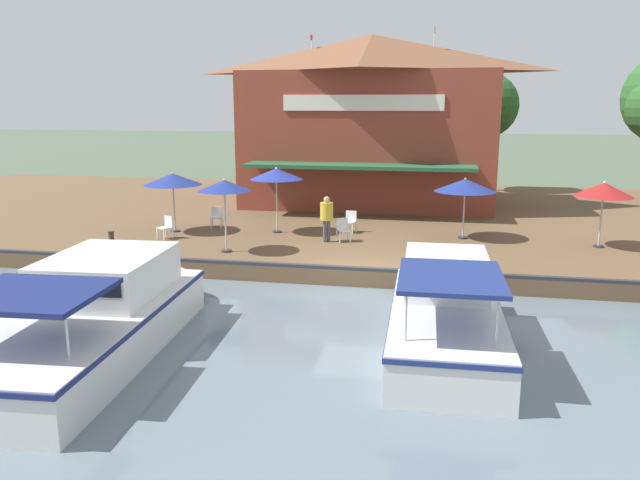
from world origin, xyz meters
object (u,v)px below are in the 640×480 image
(cafe_chair_facing_river, at_px, (343,228))
(patio_umbrella_mid_patio_left, at_px, (465,185))
(waterfront_restaurant, at_px, (371,120))
(cafe_chair_under_first_umbrella, at_px, (350,221))
(mooring_post, at_px, (112,243))
(motorboat_nearest_quay, at_px, (445,308))
(tree_downstream_bank, at_px, (484,107))
(patio_umbrella_by_entrance, at_px, (604,190))
(patio_umbrella_far_corner, at_px, (173,179))
(cafe_chair_mid_patio, at_px, (166,226))
(cafe_chair_back_row_seat, at_px, (217,216))
(patio_umbrella_mid_patio_right, at_px, (276,174))
(person_mid_patio, at_px, (327,213))
(motorboat_distant_upstream, at_px, (102,311))
(patio_umbrella_near_quay_edge, at_px, (224,186))

(cafe_chair_facing_river, bearing_deg, patio_umbrella_mid_patio_left, 106.85)
(waterfront_restaurant, xyz_separation_m, cafe_chair_under_first_umbrella, (7.79, 0.12, -3.76))
(waterfront_restaurant, xyz_separation_m, mooring_post, (13.24, -7.13, -3.80))
(patio_umbrella_mid_patio_left, distance_m, motorboat_nearest_quay, 9.44)
(tree_downstream_bank, bearing_deg, patio_umbrella_by_entrance, 13.16)
(patio_umbrella_far_corner, bearing_deg, cafe_chair_mid_patio, 9.97)
(cafe_chair_back_row_seat, distance_m, mooring_post, 5.67)
(cafe_chair_under_first_umbrella, distance_m, motorboat_nearest_quay, 10.26)
(cafe_chair_under_first_umbrella, relative_size, cafe_chair_mid_patio, 1.00)
(cafe_chair_facing_river, relative_size, tree_downstream_bank, 0.13)
(patio_umbrella_mid_patio_left, bearing_deg, mooring_post, -66.19)
(patio_umbrella_by_entrance, relative_size, cafe_chair_mid_patio, 2.77)
(patio_umbrella_mid_patio_right, xyz_separation_m, mooring_post, (4.89, -4.41, -1.89))
(cafe_chair_under_first_umbrella, height_order, cafe_chair_facing_river, same)
(patio_umbrella_far_corner, distance_m, cafe_chair_facing_river, 7.07)
(patio_umbrella_mid_patio_left, relative_size, person_mid_patio, 1.36)
(cafe_chair_back_row_seat, bearing_deg, cafe_chair_mid_patio, -24.19)
(patio_umbrella_mid_patio_right, relative_size, tree_downstream_bank, 0.38)
(waterfront_restaurant, bearing_deg, motorboat_distant_upstream, -12.04)
(cafe_chair_back_row_seat, xyz_separation_m, motorboat_distant_upstream, (11.35, 1.35, -0.25))
(waterfront_restaurant, height_order, patio_umbrella_far_corner, waterfront_restaurant)
(motorboat_distant_upstream, height_order, tree_downstream_bank, tree_downstream_bank)
(patio_umbrella_by_entrance, height_order, tree_downstream_bank, tree_downstream_bank)
(cafe_chair_under_first_umbrella, bearing_deg, patio_umbrella_near_quay_edge, -41.81)
(person_mid_patio, relative_size, motorboat_distant_upstream, 0.19)
(cafe_chair_back_row_seat, relative_size, person_mid_patio, 0.50)
(waterfront_restaurant, xyz_separation_m, motorboat_distant_upstream, (19.18, -4.09, -4.01))
(patio_umbrella_mid_patio_left, xyz_separation_m, motorboat_distant_upstream, (11.06, -8.58, -1.80))
(tree_downstream_bank, bearing_deg, cafe_chair_mid_patio, -37.67)
(cafe_chair_mid_patio, relative_size, motorboat_nearest_quay, 0.11)
(patio_umbrella_by_entrance, bearing_deg, person_mid_patio, -84.12)
(patio_umbrella_by_entrance, relative_size, cafe_chair_back_row_seat, 2.77)
(patio_umbrella_by_entrance, bearing_deg, patio_umbrella_near_quay_edge, -75.83)
(cafe_chair_mid_patio, distance_m, mooring_post, 3.02)
(patio_umbrella_near_quay_edge, distance_m, cafe_chair_mid_patio, 3.84)
(patio_umbrella_near_quay_edge, bearing_deg, cafe_chair_facing_river, 124.01)
(patio_umbrella_by_entrance, xyz_separation_m, mooring_post, (4.55, -16.35, -1.63))
(patio_umbrella_mid_patio_right, bearing_deg, patio_umbrella_near_quay_edge, -13.52)
(waterfront_restaurant, bearing_deg, patio_umbrella_near_quay_edge, -16.71)
(patio_umbrella_mid_patio_left, bearing_deg, patio_umbrella_by_entrance, 82.94)
(cafe_chair_mid_patio, relative_size, tree_downstream_bank, 0.13)
(patio_umbrella_far_corner, height_order, cafe_chair_under_first_umbrella, patio_umbrella_far_corner)
(cafe_chair_mid_patio, height_order, mooring_post, mooring_post)
(patio_umbrella_mid_patio_left, height_order, cafe_chair_mid_patio, patio_umbrella_mid_patio_left)
(patio_umbrella_far_corner, distance_m, motorboat_nearest_quay, 13.63)
(waterfront_restaurant, height_order, cafe_chair_under_first_umbrella, waterfront_restaurant)
(mooring_post, bearing_deg, cafe_chair_facing_river, 117.72)
(patio_umbrella_near_quay_edge, relative_size, motorboat_nearest_quay, 0.34)
(cafe_chair_mid_patio, distance_m, cafe_chair_facing_river, 6.69)
(tree_downstream_bank, bearing_deg, person_mid_patio, -22.23)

